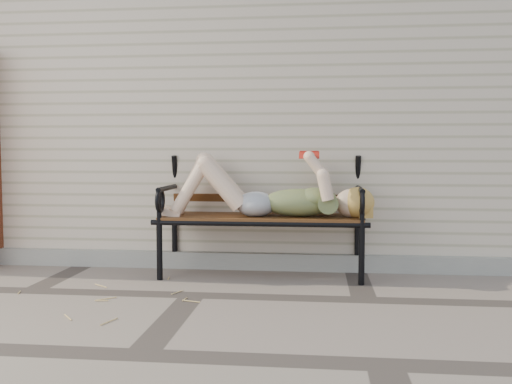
# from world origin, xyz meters

# --- Properties ---
(ground) EXTENTS (80.00, 80.00, 0.00)m
(ground) POSITION_xyz_m (0.00, 0.00, 0.00)
(ground) COLOR #76655B
(ground) RESTS_ON ground
(house_wall) EXTENTS (8.00, 4.00, 3.00)m
(house_wall) POSITION_xyz_m (0.00, 3.00, 1.50)
(house_wall) COLOR beige
(house_wall) RESTS_ON ground
(foundation_strip) EXTENTS (8.00, 0.10, 0.15)m
(foundation_strip) POSITION_xyz_m (0.00, 0.97, 0.07)
(foundation_strip) COLOR #A29F92
(foundation_strip) RESTS_ON ground
(garden_bench) EXTENTS (1.87, 0.74, 1.21)m
(garden_bench) POSITION_xyz_m (0.44, 0.84, 0.68)
(garden_bench) COLOR black
(garden_bench) RESTS_ON ground
(reading_woman) EXTENTS (1.76, 0.40, 0.55)m
(reading_woman) POSITION_xyz_m (0.45, 0.69, 0.72)
(reading_woman) COLOR #0A3148
(reading_woman) RESTS_ON ground
(straw_scatter) EXTENTS (3.03, 1.49, 0.01)m
(straw_scatter) POSITION_xyz_m (-1.29, -0.17, 0.01)
(straw_scatter) COLOR #DFB86C
(straw_scatter) RESTS_ON ground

